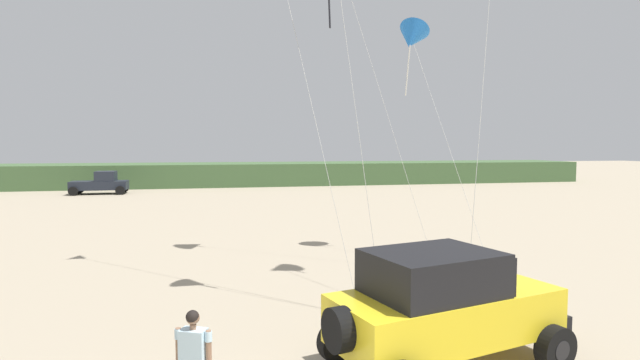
{
  "coord_description": "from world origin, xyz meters",
  "views": [
    {
      "loc": [
        -0.91,
        -5.77,
        4.22
      ],
      "look_at": [
        1.05,
        3.33,
        3.56
      ],
      "focal_mm": 27.72,
      "sensor_mm": 36.0,
      "label": 1
    }
  ],
  "objects_px": {
    "kite_blue_swept": "(412,38)",
    "jeep": "(444,305)",
    "distant_pickup": "(101,183)",
    "person_watching": "(194,356)"
  },
  "relations": [
    {
      "from": "jeep",
      "to": "distant_pickup",
      "type": "bearing_deg",
      "value": 110.31
    },
    {
      "from": "jeep",
      "to": "kite_blue_swept",
      "type": "height_order",
      "value": "kite_blue_swept"
    },
    {
      "from": "distant_pickup",
      "to": "kite_blue_swept",
      "type": "xyz_separation_m",
      "value": [
        17.21,
        -27.29,
        7.46
      ]
    },
    {
      "from": "person_watching",
      "to": "distant_pickup",
      "type": "xyz_separation_m",
      "value": [
        -9.23,
        37.94,
        0.0
      ]
    },
    {
      "from": "person_watching",
      "to": "distant_pickup",
      "type": "relative_size",
      "value": 0.36
    },
    {
      "from": "jeep",
      "to": "kite_blue_swept",
      "type": "bearing_deg",
      "value": 71.02
    },
    {
      "from": "person_watching",
      "to": "distant_pickup",
      "type": "height_order",
      "value": "distant_pickup"
    },
    {
      "from": "kite_blue_swept",
      "to": "person_watching",
      "type": "bearing_deg",
      "value": -126.86
    },
    {
      "from": "person_watching",
      "to": "distant_pickup",
      "type": "bearing_deg",
      "value": 103.67
    },
    {
      "from": "kite_blue_swept",
      "to": "jeep",
      "type": "bearing_deg",
      "value": -108.98
    }
  ]
}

